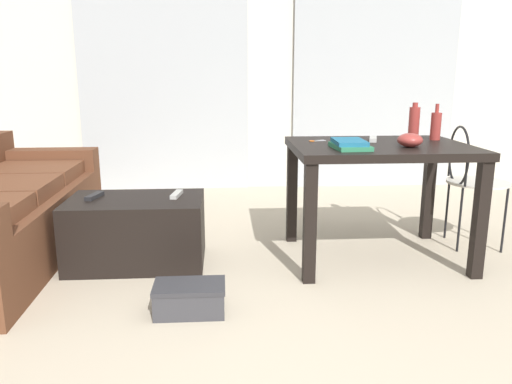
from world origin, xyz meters
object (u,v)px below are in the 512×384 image
coffee_table (137,231)px  bottle_far (436,126)px  book_stack (350,144)px  scissors (315,141)px  wire_chair (468,172)px  bottle_near (414,122)px  bowl (410,140)px  shoebox (190,298)px  craft_table (379,161)px  tv_remote_secondary (177,194)px  tv_remote_primary (94,196)px  tv_remote_on_table (373,139)px

coffee_table → bottle_far: size_ratio=3.53×
coffee_table → book_stack: bearing=-8.1°
bottle_far → scissors: 0.82m
wire_chair → scissors: size_ratio=7.37×
bottle_near → bowl: bearing=-113.3°
bottle_far → bowl: (-0.29, -0.32, -0.05)m
scissors → bottle_far: bearing=1.1°
book_stack → shoebox: (-0.93, -0.54, -0.70)m
craft_table → tv_remote_secondary: size_ratio=6.12×
coffee_table → wire_chair: bearing=5.1°
wire_chair → tv_remote_secondary: (-1.99, -0.15, -0.09)m
craft_table → bottle_near: size_ratio=4.54×
wire_chair → tv_remote_primary: size_ratio=4.80×
bottle_far → tv_remote_on_table: (-0.43, -0.02, -0.08)m
tv_remote_on_table → bottle_far: bearing=20.3°
bowl → tv_remote_on_table: (-0.14, 0.30, -0.03)m
book_stack → tv_remote_on_table: (0.24, 0.33, -0.01)m
scissors → craft_table: bearing=-22.5°
bowl → shoebox: (-1.31, -0.57, -0.72)m
wire_chair → tv_remote_primary: wire_chair is taller
bottle_near → tv_remote_primary: bearing=-174.4°
book_stack → tv_remote_primary: (-1.56, 0.22, -0.34)m
tv_remote_on_table → tv_remote_secondary: tv_remote_on_table is taller
wire_chair → shoebox: size_ratio=2.34×
tv_remote_on_table → tv_remote_primary: 1.84m
coffee_table → shoebox: bearing=-62.6°
coffee_table → bottle_near: (1.85, 0.24, 0.65)m
craft_table → tv_remote_primary: 1.81m
coffee_table → scissors: bearing=7.6°
shoebox → coffee_table: bearing=117.4°
tv_remote_primary → coffee_table: bearing=6.0°
book_stack → tv_remote_on_table: 0.41m
bottle_far → bottle_near: bearing=149.2°
coffee_table → wire_chair: 2.27m
wire_chair → book_stack: 1.05m
craft_table → scissors: bearing=157.5°
book_stack → tv_remote_secondary: 1.13m
craft_table → tv_remote_on_table: 0.19m
coffee_table → book_stack: 1.44m
tv_remote_primary → bottle_near: bearing=19.6°
coffee_table → book_stack: size_ratio=2.87×
bowl → book_stack: 0.38m
scissors → coffee_table: bearing=-172.4°
bottle_near → shoebox: 1.93m
craft_table → scissors: (-0.38, 0.16, 0.11)m
bottle_far → bowl: bearing=-132.3°
tv_remote_on_table → bottle_near: bearing=34.6°
bowl → bottle_near: bearing=66.7°
coffee_table → tv_remote_primary: size_ratio=4.78×
craft_table → tv_remote_secondary: bearing=177.8°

